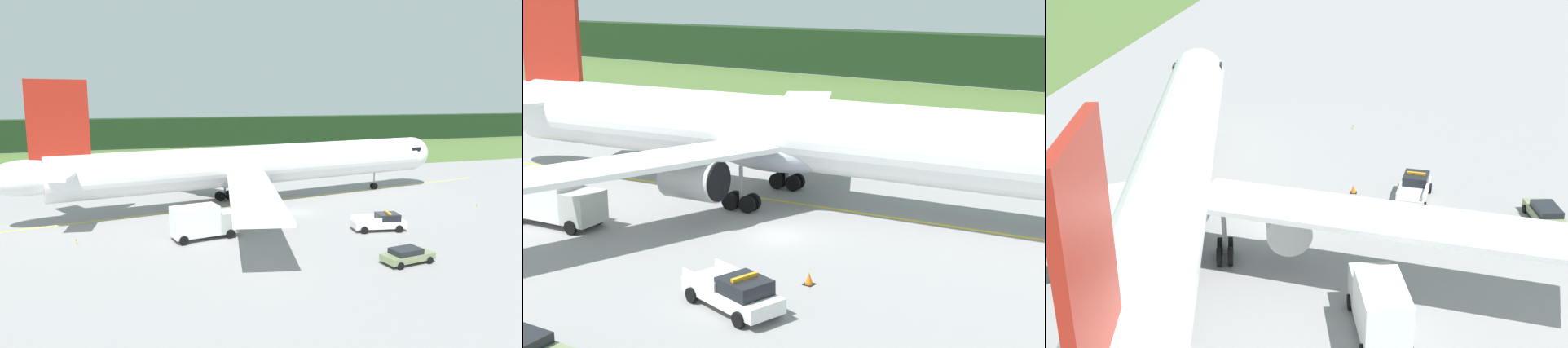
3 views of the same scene
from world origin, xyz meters
The scene contains 8 objects.
ground centered at (0.00, 0.00, 0.00)m, with size 320.00×320.00×0.00m, color gray.
taxiway_centerline_main centered at (-2.37, 6.55, 0.00)m, with size 81.91×0.30×0.01m, color yellow.
airliner centered at (-3.05, 6.44, 4.92)m, with size 60.46×49.88×15.45m.
ops_pickup_truck centered at (5.30, -9.95, 0.90)m, with size 5.72×3.14×1.94m.
catering_truck centered at (-12.73, -6.92, 1.75)m, with size 6.63×3.51×3.46m.
staff_car centered at (1.98, -19.05, 0.70)m, with size 4.62×2.46×1.30m.
apron_cone centered at (6.18, -5.28, 0.32)m, with size 0.53×0.53×0.67m.
taxiway_edge_light_east centered at (22.46, -5.00, 0.21)m, with size 0.12×0.12×0.39m.
Camera 3 is at (-44.50, -5.59, 21.79)m, focal length 48.11 mm.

